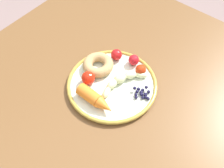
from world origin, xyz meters
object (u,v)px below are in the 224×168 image
(plate, at_px, (112,85))
(tomato_far, at_px, (134,60))
(dining_table, at_px, (126,103))
(donut, at_px, (98,65))
(tomato_near, at_px, (116,55))
(blueberry_pile, at_px, (142,93))
(tomato_mid, at_px, (141,70))
(banana, at_px, (122,80))
(tomato_extra, at_px, (88,78))
(carrot_orange, at_px, (95,99))

(plate, xyz_separation_m, tomato_far, (-0.00, -0.11, 0.02))
(dining_table, distance_m, donut, 0.17)
(dining_table, xyz_separation_m, tomato_far, (0.04, -0.09, 0.12))
(dining_table, distance_m, tomato_near, 0.17)
(blueberry_pile, bearing_deg, tomato_far, -42.30)
(blueberry_pile, xyz_separation_m, tomato_near, (0.15, -0.07, 0.01))
(tomato_mid, bearing_deg, blueberry_pile, 128.09)
(donut, distance_m, tomato_mid, 0.14)
(plate, height_order, tomato_near, tomato_near)
(banana, bearing_deg, tomato_extra, 38.25)
(dining_table, xyz_separation_m, blueberry_pile, (-0.05, -0.00, 0.11))
(tomato_mid, distance_m, tomato_far, 0.05)
(dining_table, bearing_deg, donut, 0.82)
(carrot_orange, distance_m, tomato_far, 0.20)
(dining_table, distance_m, tomato_mid, 0.14)
(carrot_orange, bearing_deg, tomato_extra, -33.38)
(dining_table, xyz_separation_m, tomato_near, (0.10, -0.07, 0.12))
(carrot_orange, bearing_deg, tomato_near, -71.01)
(dining_table, height_order, tomato_near, tomato_near)
(tomato_mid, relative_size, tomato_far, 0.98)
(banana, relative_size, tomato_mid, 4.64)
(carrot_orange, relative_size, donut, 1.24)
(donut, relative_size, tomato_far, 2.82)
(banana, relative_size, tomato_far, 4.55)
(donut, height_order, tomato_extra, tomato_extra)
(tomato_near, xyz_separation_m, tomato_extra, (0.01, 0.13, 0.00))
(banana, bearing_deg, plate, 50.33)
(carrot_orange, xyz_separation_m, tomato_mid, (-0.04, -0.18, -0.00))
(plate, bearing_deg, carrot_orange, 93.74)
(donut, height_order, tomato_far, tomato_far)
(banana, bearing_deg, blueberry_pile, -178.40)
(blueberry_pile, bearing_deg, donut, 1.80)
(tomato_near, height_order, tomato_far, tomato_near)
(tomato_far, bearing_deg, tomato_extra, 66.92)
(tomato_extra, bearing_deg, tomato_far, -113.08)
(carrot_orange, distance_m, donut, 0.13)
(dining_table, bearing_deg, plate, 27.53)
(tomato_mid, height_order, tomato_extra, tomato_extra)
(dining_table, xyz_separation_m, tomato_extra, (0.11, 0.06, 0.12))
(banana, bearing_deg, tomato_mid, -109.72)
(tomato_near, relative_size, tomato_mid, 1.09)
(tomato_near, bearing_deg, dining_table, 145.01)
(plate, relative_size, tomato_near, 7.56)
(dining_table, height_order, donut, donut)
(blueberry_pile, bearing_deg, plate, 15.59)
(tomato_mid, bearing_deg, carrot_orange, 77.62)
(tomato_far, distance_m, tomato_extra, 0.16)
(banana, height_order, tomato_near, tomato_near)
(tomato_mid, bearing_deg, plate, 64.16)
(tomato_mid, relative_size, tomato_extra, 0.81)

